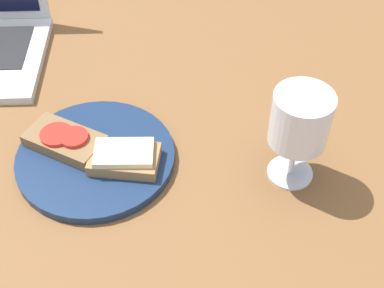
{
  "coord_description": "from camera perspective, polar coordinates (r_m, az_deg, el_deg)",
  "views": [
    {
      "loc": [
        5.74,
        -58.43,
        63.73
      ],
      "look_at": [
        7.67,
        -5.09,
        8.0
      ],
      "focal_mm": 50.0,
      "sensor_mm": 36.0,
      "label": 1
    }
  ],
  "objects": [
    {
      "name": "sandwich_with_cheese",
      "position": [
        0.79,
        -7.23,
        -1.42
      ],
      "size": [
        10.97,
        7.87,
        2.79
      ],
      "color": "#937047",
      "rests_on": "plate"
    },
    {
      "name": "plate",
      "position": [
        0.82,
        -10.22,
        -1.41
      ],
      "size": [
        24.02,
        24.02,
        1.46
      ],
      "primitive_type": "cylinder",
      "color": "navy",
      "rests_on": "wooden_table"
    },
    {
      "name": "wine_glass",
      "position": [
        0.74,
        11.44,
        2.22
      ],
      "size": [
        8.28,
        8.28,
        15.18
      ],
      "color": "white",
      "rests_on": "wooden_table"
    },
    {
      "name": "wooden_table",
      "position": [
        0.86,
        -5.27,
        -0.68
      ],
      "size": [
        140.0,
        140.0,
        3.0
      ],
      "primitive_type": "cube",
      "color": "brown",
      "rests_on": "ground"
    },
    {
      "name": "sandwich_with_tomato",
      "position": [
        0.83,
        -13.4,
        0.42
      ],
      "size": [
        13.41,
        11.31,
        2.6
      ],
      "color": "brown",
      "rests_on": "plate"
    }
  ]
}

